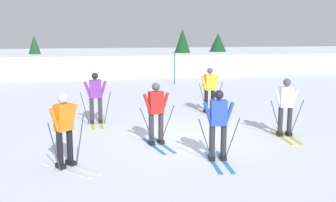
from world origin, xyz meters
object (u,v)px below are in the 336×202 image
Objects in this scene: conifer_far_right at (182,46)px; skier_purple at (96,96)px; skier_yellow at (209,88)px; skier_white at (286,106)px; skier_red at (156,112)px; conifer_far_left at (35,51)px; skier_orange at (64,128)px; skier_blue at (218,123)px; conifer_far_centre at (218,48)px; trail_marker_pole at (175,69)px.

skier_purple is at bearing -112.41° from conifer_far_right.
skier_yellow is 3.82m from skier_white.
skier_red is at bearing -177.70° from skier_white.
conifer_far_left reaches higher than skier_purple.
conifer_far_left is at bearing 106.63° from skier_red.
skier_purple is at bearing -75.79° from conifer_far_left.
skier_blue is at bearing -3.07° from skier_orange.
skier_orange is at bearing -80.55° from conifer_far_left.
conifer_far_centre is at bearing 18.58° from conifer_far_right.
skier_purple is at bearing -119.73° from conifer_far_centre.
conifer_far_centre reaches higher than skier_orange.
skier_yellow is at bearing 55.16° from skier_red.
conifer_far_left reaches higher than skier_white.
trail_marker_pole is at bearing 75.93° from skier_red.
skier_purple is 1.00× the size of skier_yellow.
conifer_far_right is (3.79, 20.43, 0.98)m from skier_blue.
conifer_far_centre reaches higher than skier_blue.
conifer_far_centre is (4.31, 19.74, 0.79)m from skier_white.
skier_blue is 21.93m from conifer_far_left.
skier_red is 21.52m from conifer_far_centre.
skier_orange is 1.00× the size of skier_blue.
skier_purple is 0.62× the size of conifer_far_left.
skier_white is at bearing -63.28° from conifer_far_left.
conifer_far_centre is (10.47, 21.29, 0.79)m from skier_orange.
skier_orange is 20.89m from conifer_far_left.
conifer_far_centre reaches higher than skier_purple.
conifer_far_right reaches higher than skier_red.
trail_marker_pole reaches higher than skier_purple.
skier_blue is at bearing -57.38° from skier_purple.
conifer_far_right reaches higher than skier_blue.
skier_orange is at bearing -148.88° from skier_red.
skier_blue is (3.54, -0.19, -0.00)m from skier_orange.
skier_purple is 4.31m from skier_yellow.
skier_blue is at bearing -97.35° from trail_marker_pole.
skier_purple and skier_blue have the same top height.
conifer_far_left is (-9.59, 19.05, 0.71)m from skier_white.
skier_red is at bearing -112.31° from conifer_far_centre.
conifer_far_right reaches higher than skier_purple.
skier_orange is 0.54× the size of conifer_far_right.
trail_marker_pole is at bearing -40.32° from conifer_far_left.
skier_orange is at bearing -116.19° from conifer_far_centre.
conifer_far_left is at bearing 104.21° from skier_purple.
skier_orange is (-2.31, -1.39, 0.00)m from skier_red.
trail_marker_pole is at bearing 94.37° from skier_white.
skier_red is 0.54× the size of conifer_far_right.
skier_orange is 0.60× the size of conifer_far_centre.
conifer_far_left is at bearing 139.68° from trail_marker_pole.
skier_white is at bearing 14.11° from skier_orange.
skier_purple is 19.68m from conifer_far_centre.
conifer_far_centre reaches higher than skier_yellow.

